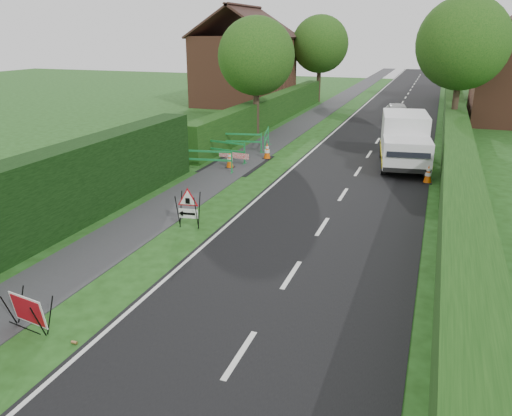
% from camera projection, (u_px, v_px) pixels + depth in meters
% --- Properties ---
extents(ground, '(120.00, 120.00, 0.00)m').
position_uv_depth(ground, '(184.00, 277.00, 12.44)').
color(ground, '#1C4012').
rests_on(ground, ground).
extents(road_surface, '(6.00, 90.00, 0.02)m').
position_uv_depth(road_surface, '(402.00, 104.00, 42.67)').
color(road_surface, black).
rests_on(road_surface, ground).
extents(footpath, '(2.00, 90.00, 0.02)m').
position_uv_depth(footpath, '(338.00, 101.00, 44.43)').
color(footpath, '#2D2D30').
rests_on(footpath, ground).
extents(hedge_west_near, '(1.10, 18.00, 2.50)m').
position_uv_depth(hedge_west_near, '(26.00, 249.00, 14.05)').
color(hedge_west_near, black).
rests_on(hedge_west_near, ground).
extents(hedge_west_far, '(1.00, 24.00, 1.80)m').
position_uv_depth(hedge_west_far, '(271.00, 123.00, 33.55)').
color(hedge_west_far, '#14380F').
rests_on(hedge_west_far, ground).
extents(hedge_east, '(1.20, 50.00, 1.50)m').
position_uv_depth(hedge_east, '(454.00, 157.00, 24.53)').
color(hedge_east, '#14380F').
rests_on(hedge_east, ground).
extents(house_west, '(7.50, 7.40, 7.88)m').
position_uv_depth(house_west, '(244.00, 69.00, 41.29)').
color(house_west, brown).
rests_on(house_west, ground).
extents(tree_nw, '(4.40, 4.40, 6.70)m').
position_uv_depth(tree_nw, '(256.00, 56.00, 28.39)').
color(tree_nw, '#2D2116').
rests_on(tree_nw, ground).
extents(tree_ne, '(5.20, 5.20, 7.79)m').
position_uv_depth(tree_ne, '(463.00, 44.00, 28.17)').
color(tree_ne, '#2D2116').
rests_on(tree_ne, ground).
extents(tree_fw, '(4.80, 4.80, 7.24)m').
position_uv_depth(tree_fw, '(320.00, 44.00, 42.46)').
color(tree_fw, '#2D2116').
rests_on(tree_fw, ground).
extents(tree_fe, '(4.20, 4.20, 6.33)m').
position_uv_depth(tree_fe, '(456.00, 52.00, 42.67)').
color(tree_fe, '#2D2116').
rests_on(tree_fe, ground).
extents(red_rect_sign, '(0.99, 0.69, 0.79)m').
position_uv_depth(red_rect_sign, '(28.00, 311.00, 10.07)').
color(red_rect_sign, black).
rests_on(red_rect_sign, ground).
extents(triangle_sign, '(0.85, 0.85, 1.11)m').
position_uv_depth(triangle_sign, '(187.00, 205.00, 15.27)').
color(triangle_sign, black).
rests_on(triangle_sign, ground).
extents(works_van, '(2.61, 5.23, 2.29)m').
position_uv_depth(works_van, '(405.00, 140.00, 22.45)').
color(works_van, silver).
rests_on(works_van, ground).
extents(traffic_cone_0, '(0.38, 0.38, 0.79)m').
position_uv_depth(traffic_cone_0, '(428.00, 174.00, 20.07)').
color(traffic_cone_0, black).
rests_on(traffic_cone_0, ground).
extents(traffic_cone_1, '(0.38, 0.38, 0.79)m').
position_uv_depth(traffic_cone_1, '(422.00, 160.00, 22.32)').
color(traffic_cone_1, black).
rests_on(traffic_cone_1, ground).
extents(traffic_cone_2, '(0.38, 0.38, 0.79)m').
position_uv_depth(traffic_cone_2, '(430.00, 150.00, 24.21)').
color(traffic_cone_2, black).
rests_on(traffic_cone_2, ground).
extents(traffic_cone_3, '(0.38, 0.38, 0.79)m').
position_uv_depth(traffic_cone_3, '(230.00, 159.00, 22.34)').
color(traffic_cone_3, black).
rests_on(traffic_cone_3, ground).
extents(traffic_cone_4, '(0.38, 0.38, 0.79)m').
position_uv_depth(traffic_cone_4, '(267.00, 151.00, 23.95)').
color(traffic_cone_4, black).
rests_on(traffic_cone_4, ground).
extents(ped_barrier_0, '(2.09, 0.70, 1.00)m').
position_uv_depth(ped_barrier_0, '(209.00, 158.00, 21.60)').
color(ped_barrier_0, '#167E39').
rests_on(ped_barrier_0, ground).
extents(ped_barrier_1, '(2.09, 0.64, 1.00)m').
position_uv_depth(ped_barrier_1, '(226.00, 148.00, 23.36)').
color(ped_barrier_1, '#167E39').
rests_on(ped_barrier_1, ground).
extents(ped_barrier_2, '(2.09, 0.76, 1.00)m').
position_uv_depth(ped_barrier_2, '(242.00, 140.00, 25.25)').
color(ped_barrier_2, '#167E39').
rests_on(ped_barrier_2, ground).
extents(ped_barrier_3, '(0.82, 2.08, 1.00)m').
position_uv_depth(ped_barrier_3, '(267.00, 137.00, 25.98)').
color(ped_barrier_3, '#167E39').
rests_on(ped_barrier_3, ground).
extents(redwhite_plank, '(1.50, 0.15, 0.25)m').
position_uv_depth(redwhite_plank, '(234.00, 165.00, 23.00)').
color(redwhite_plank, red).
rests_on(redwhite_plank, ground).
extents(litter_can, '(0.12, 0.07, 0.07)m').
position_uv_depth(litter_can, '(75.00, 344.00, 9.76)').
color(litter_can, '#BF7F4C').
rests_on(litter_can, ground).
extents(hatchback_car, '(2.27, 4.14, 1.33)m').
position_uv_depth(hatchback_car, '(397.00, 113.00, 33.31)').
color(hatchback_car, white).
rests_on(hatchback_car, ground).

